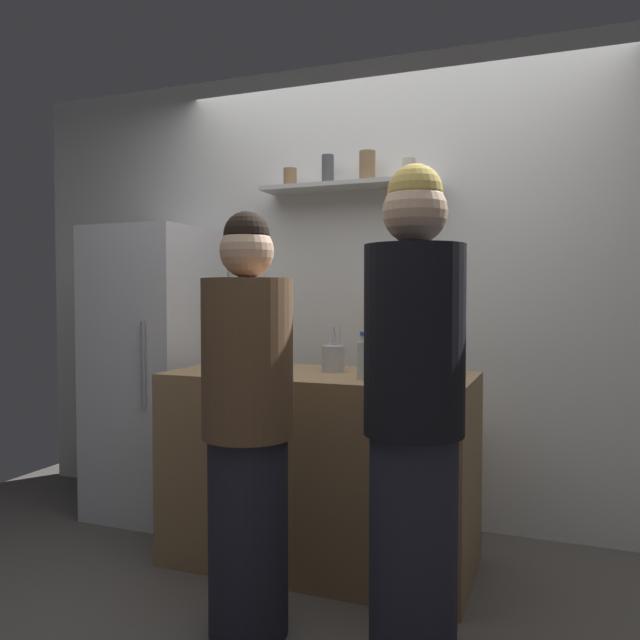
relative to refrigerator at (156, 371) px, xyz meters
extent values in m
plane|color=#59544F|center=(1.32, -0.85, -0.83)|extent=(5.28, 5.28, 0.00)
cube|color=white|center=(1.32, 0.40, 0.47)|extent=(4.80, 0.10, 2.60)
cube|color=silver|center=(1.11, 0.24, 1.05)|extent=(0.99, 0.22, 0.02)
cylinder|color=olive|center=(0.76, 0.24, 1.12)|extent=(0.08, 0.08, 0.11)
cylinder|color=#4C4C51|center=(0.99, 0.24, 1.15)|extent=(0.07, 0.07, 0.17)
cylinder|color=olive|center=(1.22, 0.24, 1.15)|extent=(0.09, 0.09, 0.17)
cylinder|color=beige|center=(1.45, 0.24, 1.12)|extent=(0.07, 0.07, 0.11)
cube|color=white|center=(0.00, 0.00, 0.00)|extent=(0.61, 0.64, 1.66)
cylinder|color=#99999E|center=(0.17, -0.34, 0.08)|extent=(0.02, 0.02, 0.45)
cube|color=#9E7A51|center=(1.16, -0.32, -0.38)|extent=(1.43, 0.65, 0.91)
cube|color=gray|center=(1.61, -0.19, 0.10)|extent=(0.34, 0.24, 0.05)
cylinder|color=#B2B2B7|center=(1.21, -0.26, 0.14)|extent=(0.11, 0.11, 0.12)
cylinder|color=silver|center=(1.21, -0.26, 0.21)|extent=(0.02, 0.04, 0.18)
cylinder|color=silver|center=(1.18, -0.26, 0.20)|extent=(0.01, 0.05, 0.16)
cylinder|color=silver|center=(1.22, -0.26, 0.19)|extent=(0.01, 0.01, 0.15)
cylinder|color=silver|center=(1.23, -0.24, 0.21)|extent=(0.02, 0.03, 0.19)
cylinder|color=silver|center=(1.20, -0.26, 0.21)|extent=(0.01, 0.04, 0.18)
cylinder|color=silver|center=(1.19, -0.27, 0.20)|extent=(0.02, 0.04, 0.17)
cylinder|color=silver|center=(1.21, -0.26, 0.20)|extent=(0.01, 0.01, 0.17)
cylinder|color=#19471E|center=(0.74, -0.24, 0.18)|extent=(0.07, 0.07, 0.21)
cylinder|color=#19471E|center=(0.74, -0.24, 0.33)|extent=(0.03, 0.03, 0.09)
cylinder|color=black|center=(0.74, -0.24, 0.38)|extent=(0.03, 0.03, 0.02)
cylinder|color=#B2BFB2|center=(1.67, -0.59, 0.20)|extent=(0.07, 0.07, 0.24)
cylinder|color=#B2BFB2|center=(1.67, -0.59, 0.36)|extent=(0.03, 0.03, 0.08)
cylinder|color=#333333|center=(1.67, -0.59, 0.40)|extent=(0.03, 0.03, 0.02)
cylinder|color=#472814|center=(0.78, -0.41, 0.18)|extent=(0.08, 0.08, 0.21)
cylinder|color=#472814|center=(0.78, -0.41, 0.32)|extent=(0.03, 0.03, 0.07)
cylinder|color=maroon|center=(0.78, -0.41, 0.36)|extent=(0.04, 0.04, 0.02)
cylinder|color=silver|center=(1.43, -0.47, 0.16)|extent=(0.08, 0.08, 0.16)
cylinder|color=silver|center=(1.43, -0.47, 0.26)|extent=(0.04, 0.04, 0.03)
cylinder|color=blue|center=(1.43, -0.47, 0.28)|extent=(0.05, 0.05, 0.02)
cylinder|color=#262633|center=(1.14, -1.01, -0.46)|extent=(0.30, 0.30, 0.75)
cylinder|color=brown|center=(1.14, -1.01, 0.21)|extent=(0.34, 0.34, 0.59)
sphere|color=#D8AD8C|center=(1.14, -1.01, 0.61)|extent=(0.20, 0.20, 0.20)
sphere|color=black|center=(1.14, -1.01, 0.67)|extent=(0.17, 0.17, 0.17)
cylinder|color=#262633|center=(1.76, -1.00, -0.43)|extent=(0.30, 0.30, 0.81)
cylinder|color=black|center=(1.76, -1.00, 0.29)|extent=(0.34, 0.34, 0.64)
sphere|color=#D8AD8C|center=(1.76, -1.00, 0.72)|extent=(0.22, 0.22, 0.22)
sphere|color=#D8B759|center=(1.76, -1.00, 0.79)|extent=(0.19, 0.19, 0.19)
camera|label=1|loc=(2.23, -3.07, 0.44)|focal=35.17mm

